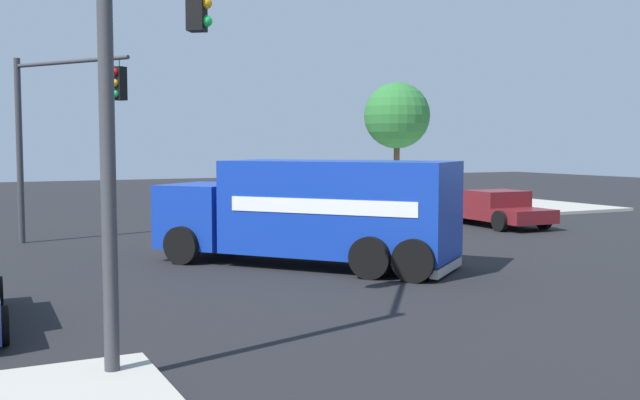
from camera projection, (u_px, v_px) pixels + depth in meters
ground_plane at (342, 260)px, 20.02m from camera, size 100.00×100.00×0.00m
sidewalk_corner_near at (448, 205)px, 37.75m from camera, size 12.43×12.43×0.14m
delivery_truck at (313, 211)px, 19.01m from camera, size 6.94×7.65×2.72m
traffic_light_primary at (52, 120)px, 22.44m from camera, size 2.77×4.10×5.84m
traffic_light_secondary at (143, 62)px, 10.59m from camera, size 2.44×3.26×6.41m
pickup_maroon at (494, 207)px, 28.47m from camera, size 2.39×5.26×1.38m
pedestrian_near_corner at (458, 180)px, 41.60m from camera, size 0.25×0.53×1.77m
picket_fence_run at (387, 188)px, 43.04m from camera, size 6.94×0.05×0.95m
shade_tree_near at (397, 116)px, 39.04m from camera, size 3.51×3.51×6.31m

